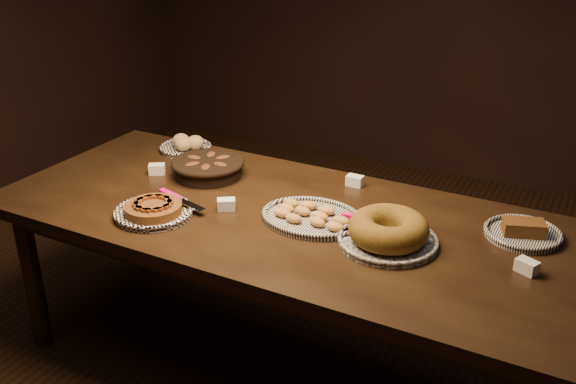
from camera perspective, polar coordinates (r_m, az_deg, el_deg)
The scene contains 9 objects.
ground at distance 2.91m, azimuth 0.09°, elevation -15.33°, with size 5.00×5.00×0.00m, color black.
buffet_table at distance 2.53m, azimuth 0.10°, elevation -3.51°, with size 2.40×1.00×0.75m.
apple_tart_plate at distance 2.54m, azimuth -11.83°, elevation -1.59°, with size 0.33×0.32×0.06m.
madeleine_platter at distance 2.45m, azimuth 2.07°, elevation -2.19°, with size 0.39×0.32×0.05m.
bundt_cake_plate at distance 2.30m, azimuth 8.88°, elevation -3.54°, with size 0.40×0.36×0.11m.
croissant_basket at distance 2.86m, azimuth -7.13°, elevation 2.30°, with size 0.39×0.39×0.08m.
bread_roll_plate at distance 3.17m, azimuth -9.06°, elevation 4.12°, with size 0.25×0.25×0.08m.
loaf_plate at distance 2.48m, azimuth 20.15°, elevation -3.35°, with size 0.28×0.28×0.06m.
tent_cards at distance 2.51m, azimuth 2.73°, elevation -1.32°, with size 1.68×0.52×0.04m.
Camera 1 is at (1.05, -1.97, 1.87)m, focal length 40.00 mm.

